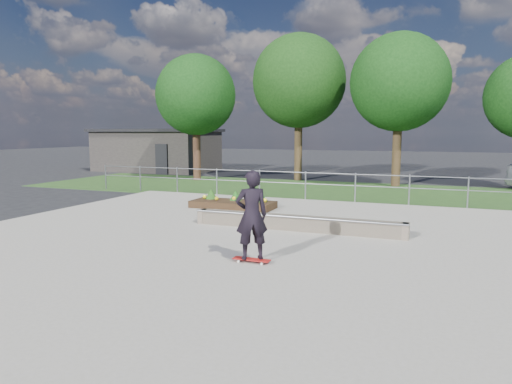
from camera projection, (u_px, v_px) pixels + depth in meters
ground at (227, 241)px, 11.63m from camera, size 120.00×120.00×0.00m
grass_verge at (325, 190)px, 21.78m from camera, size 30.00×8.00×0.02m
concrete_slab at (227, 240)px, 11.63m from camera, size 15.00×15.00×0.06m
fence at (306, 182)px, 18.46m from camera, size 20.06×0.06×1.20m
building at (157, 150)px, 33.12m from camera, size 8.40×5.40×3.00m
tree_far_left at (196, 95)px, 25.90m from camera, size 4.55×4.55×7.15m
tree_mid_left at (299, 81)px, 25.65m from camera, size 5.25×5.25×8.25m
tree_mid_right at (399, 83)px, 22.79m from camera, size 4.90×4.90×7.70m
grind_ledge at (296, 223)px, 12.67m from camera, size 6.00×0.44×0.43m
planter_bed at (233, 203)px, 16.45m from camera, size 3.00×1.20×0.61m
skateboarder at (252, 215)px, 9.40m from camera, size 0.81×0.74×1.94m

